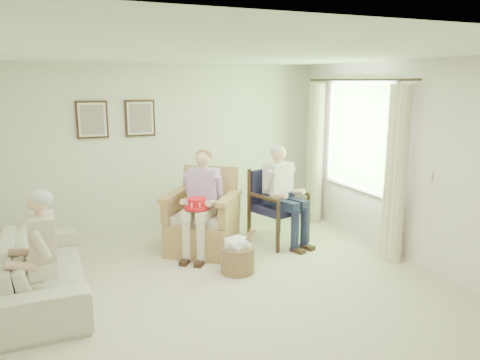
{
  "coord_description": "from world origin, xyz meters",
  "views": [
    {
      "loc": [
        -1.81,
        -4.45,
        2.33
      ],
      "look_at": [
        0.53,
        1.12,
        1.05
      ],
      "focal_mm": 35.0,
      "sensor_mm": 36.0,
      "label": 1
    }
  ],
  "objects_px": {
    "person_wicker": "(204,195)",
    "red_hat": "(197,204)",
    "person_dark": "(282,188)",
    "sofa": "(43,269)",
    "wood_armchair": "(276,202)",
    "hatbox": "(238,253)",
    "person_sofa": "(39,249)",
    "wicker_armchair": "(201,225)"
  },
  "relations": [
    {
      "from": "red_hat",
      "to": "sofa",
      "type": "bearing_deg",
      "value": -167.84
    },
    {
      "from": "wicker_armchair",
      "to": "wood_armchair",
      "type": "height_order",
      "value": "wicker_armchair"
    },
    {
      "from": "person_sofa",
      "to": "wood_armchair",
      "type": "bearing_deg",
      "value": 111.77
    },
    {
      "from": "person_dark",
      "to": "person_sofa",
      "type": "distance_m",
      "value": 3.37
    },
    {
      "from": "person_wicker",
      "to": "person_sofa",
      "type": "height_order",
      "value": "person_wicker"
    },
    {
      "from": "sofa",
      "to": "person_wicker",
      "type": "distance_m",
      "value": 2.19
    },
    {
      "from": "person_sofa",
      "to": "red_hat",
      "type": "xyz_separation_m",
      "value": [
        1.9,
        0.94,
        0.02
      ]
    },
    {
      "from": "person_wicker",
      "to": "hatbox",
      "type": "distance_m",
      "value": 0.98
    },
    {
      "from": "wood_armchair",
      "to": "red_hat",
      "type": "xyz_separation_m",
      "value": [
        -1.3,
        -0.27,
        0.17
      ]
    },
    {
      "from": "wicker_armchair",
      "to": "hatbox",
      "type": "distance_m",
      "value": 0.94
    },
    {
      "from": "person_wicker",
      "to": "person_dark",
      "type": "distance_m",
      "value": 1.15
    },
    {
      "from": "sofa",
      "to": "hatbox",
      "type": "xyz_separation_m",
      "value": [
        2.23,
        -0.2,
        -0.07
      ]
    },
    {
      "from": "red_hat",
      "to": "person_dark",
      "type": "bearing_deg",
      "value": 4.25
    },
    {
      "from": "person_sofa",
      "to": "sofa",
      "type": "bearing_deg",
      "value": -179.01
    },
    {
      "from": "wood_armchair",
      "to": "person_dark",
      "type": "bearing_deg",
      "value": -108.52
    },
    {
      "from": "person_wicker",
      "to": "red_hat",
      "type": "bearing_deg",
      "value": -99.49
    },
    {
      "from": "wood_armchair",
      "to": "hatbox",
      "type": "height_order",
      "value": "wood_armchair"
    },
    {
      "from": "sofa",
      "to": "person_wicker",
      "type": "height_order",
      "value": "person_wicker"
    },
    {
      "from": "person_wicker",
      "to": "red_hat",
      "type": "xyz_separation_m",
      "value": [
        -0.16,
        -0.15,
        -0.08
      ]
    },
    {
      "from": "wood_armchair",
      "to": "sofa",
      "type": "distance_m",
      "value": 3.29
    },
    {
      "from": "wood_armchair",
      "to": "red_hat",
      "type": "relative_size",
      "value": 3.31
    },
    {
      "from": "wood_armchair",
      "to": "hatbox",
      "type": "xyz_separation_m",
      "value": [
        -0.98,
        -0.89,
        -0.34
      ]
    },
    {
      "from": "person_sofa",
      "to": "hatbox",
      "type": "relative_size",
      "value": 2.06
    },
    {
      "from": "wood_armchair",
      "to": "person_wicker",
      "type": "distance_m",
      "value": 1.18
    },
    {
      "from": "person_sofa",
      "to": "wicker_armchair",
      "type": "bearing_deg",
      "value": 122.12
    },
    {
      "from": "wood_armchair",
      "to": "person_sofa",
      "type": "bearing_deg",
      "value": -177.74
    },
    {
      "from": "person_sofa",
      "to": "hatbox",
      "type": "height_order",
      "value": "person_sofa"
    },
    {
      "from": "sofa",
      "to": "person_sofa",
      "type": "bearing_deg",
      "value": 180.0
    },
    {
      "from": "wood_armchair",
      "to": "person_sofa",
      "type": "height_order",
      "value": "person_sofa"
    },
    {
      "from": "red_hat",
      "to": "hatbox",
      "type": "relative_size",
      "value": 0.52
    },
    {
      "from": "person_wicker",
      "to": "wood_armchair",
      "type": "bearing_deg",
      "value": 43.46
    },
    {
      "from": "person_dark",
      "to": "red_hat",
      "type": "distance_m",
      "value": 1.31
    },
    {
      "from": "person_wicker",
      "to": "person_sofa",
      "type": "xyz_separation_m",
      "value": [
        -2.06,
        -1.09,
        -0.1
      ]
    },
    {
      "from": "wicker_armchair",
      "to": "person_sofa",
      "type": "height_order",
      "value": "person_sofa"
    },
    {
      "from": "sofa",
      "to": "person_dark",
      "type": "relative_size",
      "value": 1.53
    },
    {
      "from": "person_wicker",
      "to": "person_dark",
      "type": "xyz_separation_m",
      "value": [
        1.15,
        -0.05,
        0.01
      ]
    },
    {
      "from": "wicker_armchair",
      "to": "person_dark",
      "type": "distance_m",
      "value": 1.26
    },
    {
      "from": "sofa",
      "to": "person_dark",
      "type": "bearing_deg",
      "value": -81.02
    },
    {
      "from": "person_sofa",
      "to": "red_hat",
      "type": "height_order",
      "value": "person_sofa"
    },
    {
      "from": "person_sofa",
      "to": "hatbox",
      "type": "distance_m",
      "value": 2.3
    },
    {
      "from": "wood_armchair",
      "to": "sofa",
      "type": "bearing_deg",
      "value": 173.49
    },
    {
      "from": "person_wicker",
      "to": "red_hat",
      "type": "height_order",
      "value": "person_wicker"
    }
  ]
}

